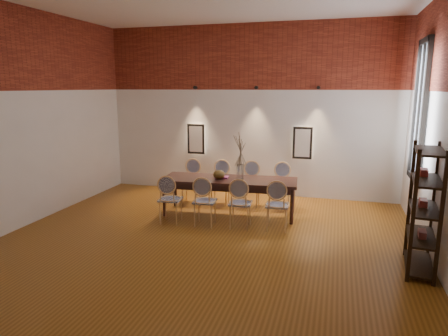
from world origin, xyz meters
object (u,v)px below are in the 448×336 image
(dining_table, at_px, (229,197))
(bowl, at_px, (219,174))
(chair_far_a, at_px, (191,182))
(shelving_rack, at_px, (424,209))
(vase, at_px, (240,172))
(chair_far_c, at_px, (250,185))
(book, at_px, (222,177))
(chair_near_a, at_px, (171,199))
(chair_near_b, at_px, (205,201))
(chair_near_c, at_px, (240,203))
(chair_far_b, at_px, (220,183))
(chair_far_d, at_px, (282,186))
(chair_near_d, at_px, (277,205))

(dining_table, height_order, bowl, bowl)
(chair_far_a, bearing_deg, bowl, 136.62)
(dining_table, relative_size, shelving_rack, 1.50)
(vase, bearing_deg, chair_far_c, 85.00)
(vase, xyz_separation_m, book, (-0.38, 0.01, -0.14))
(chair_far_c, distance_m, bowl, 1.01)
(chair_near_a, bearing_deg, chair_near_b, 0.00)
(chair_near_c, distance_m, shelving_rack, 3.07)
(chair_far_c, bearing_deg, chair_near_b, 64.71)
(book, bearing_deg, chair_far_a, 146.39)
(chair_near_b, xyz_separation_m, chair_far_b, (-0.12, 1.42, 0.00))
(chair_near_c, relative_size, book, 3.62)
(chair_near_a, height_order, chair_far_b, same)
(chair_far_c, distance_m, chair_far_d, 0.67)
(chair_far_d, xyz_separation_m, vase, (-0.74, -0.78, 0.43))
(chair_near_b, relative_size, chair_far_b, 1.00)
(chair_far_b, bearing_deg, shelving_rack, 142.53)
(chair_far_b, xyz_separation_m, chair_far_c, (0.67, 0.06, 0.00))
(dining_table, distance_m, chair_far_c, 0.79)
(chair_far_c, bearing_deg, book, 52.94)
(chair_far_a, distance_m, chair_far_c, 1.35)
(chair_far_d, bearing_deg, shelving_rack, 128.50)
(dining_table, height_order, chair_far_c, chair_far_c)
(chair_near_b, bearing_deg, dining_table, 64.71)
(dining_table, xyz_separation_m, book, (-0.17, 0.03, 0.39))
(chair_near_d, bearing_deg, bowl, 151.36)
(vase, height_order, bowl, vase)
(chair_near_c, distance_m, vase, 0.84)
(chair_near_b, height_order, chair_near_c, same)
(chair_far_d, bearing_deg, chair_near_d, 90.00)
(chair_far_a, distance_m, book, 1.12)
(dining_table, xyz_separation_m, shelving_rack, (3.27, -1.67, 0.53))
(chair_near_d, relative_size, chair_far_a, 1.00)
(chair_near_c, distance_m, chair_far_c, 1.43)
(dining_table, relative_size, vase, 8.99)
(chair_far_c, distance_m, book, 0.89)
(chair_near_d, bearing_deg, vase, 138.14)
(chair_far_b, xyz_separation_m, bowl, (0.20, -0.75, 0.37))
(chair_near_c, xyz_separation_m, chair_far_a, (-1.46, 1.31, 0.00))
(chair_near_a, height_order, chair_near_b, same)
(chair_near_a, height_order, chair_far_a, same)
(chair_near_a, height_order, chair_far_d, same)
(book, bearing_deg, chair_far_b, 109.02)
(chair_near_c, relative_size, chair_near_d, 1.00)
(chair_near_c, height_order, book, chair_near_c)
(chair_near_a, distance_m, vase, 1.48)
(chair_near_c, bearing_deg, chair_near_a, -180.00)
(chair_far_c, xyz_separation_m, vase, (-0.06, -0.72, 0.43))
(chair_near_a, bearing_deg, shelving_rack, -16.47)
(chair_far_b, height_order, chair_far_d, same)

